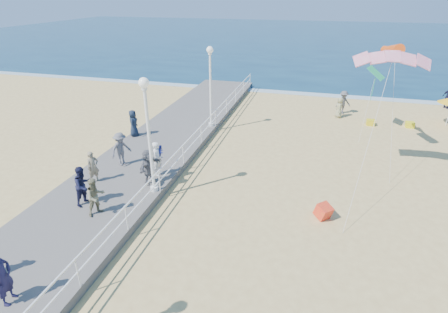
% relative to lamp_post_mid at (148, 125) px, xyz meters
% --- Properties ---
extents(ground, '(160.00, 160.00, 0.00)m').
position_rel_lamp_post_mid_xyz_m(ground, '(5.35, 0.00, -3.66)').
color(ground, '#D9BB71').
rests_on(ground, ground).
extents(ocean, '(160.00, 90.00, 0.05)m').
position_rel_lamp_post_mid_xyz_m(ocean, '(5.35, 65.00, -3.65)').
color(ocean, '#0B2D46').
rests_on(ocean, ground).
extents(surf_line, '(160.00, 1.20, 0.04)m').
position_rel_lamp_post_mid_xyz_m(surf_line, '(5.35, 20.50, -3.63)').
color(surf_line, silver).
rests_on(surf_line, ground).
extents(boardwalk, '(5.00, 44.00, 0.40)m').
position_rel_lamp_post_mid_xyz_m(boardwalk, '(-2.15, 0.00, -3.46)').
color(boardwalk, slate).
rests_on(boardwalk, ground).
extents(railing, '(0.05, 42.00, 0.55)m').
position_rel_lamp_post_mid_xyz_m(railing, '(0.30, 0.00, -2.41)').
color(railing, white).
rests_on(railing, boardwalk).
extents(lamp_post_mid, '(0.44, 0.44, 5.32)m').
position_rel_lamp_post_mid_xyz_m(lamp_post_mid, '(0.00, 0.00, 0.00)').
color(lamp_post_mid, white).
rests_on(lamp_post_mid, boardwalk).
extents(lamp_post_far, '(0.44, 0.44, 5.32)m').
position_rel_lamp_post_mid_xyz_m(lamp_post_far, '(0.00, 9.00, 0.00)').
color(lamp_post_far, white).
rests_on(lamp_post_far, boardwalk).
extents(woman_holding_toddler, '(0.46, 0.67, 1.77)m').
position_rel_lamp_post_mid_xyz_m(woman_holding_toddler, '(-0.47, 1.52, -2.38)').
color(woman_holding_toddler, silver).
rests_on(woman_holding_toddler, boardwalk).
extents(toddler_held, '(0.29, 0.36, 0.72)m').
position_rel_lamp_post_mid_xyz_m(toddler_held, '(-0.32, 1.67, -2.05)').
color(toddler_held, '#2C37A8').
rests_on(toddler_held, boardwalk).
extents(spectator_0, '(0.58, 0.76, 1.86)m').
position_rel_lamp_post_mid_xyz_m(spectator_0, '(-1.37, -7.08, -2.33)').
color(spectator_0, '#1F1B3D').
rests_on(spectator_0, boardwalk).
extents(spectator_1, '(0.94, 1.01, 1.66)m').
position_rel_lamp_post_mid_xyz_m(spectator_1, '(-1.45, -2.35, -2.43)').
color(spectator_1, '#7D7856').
rests_on(spectator_1, boardwalk).
extents(spectator_2, '(1.11, 1.36, 1.83)m').
position_rel_lamp_post_mid_xyz_m(spectator_2, '(-2.82, 2.01, -2.34)').
color(spectator_2, '#5D5C61').
rests_on(spectator_2, boardwalk).
extents(spectator_4, '(0.73, 0.94, 1.72)m').
position_rel_lamp_post_mid_xyz_m(spectator_4, '(-4.21, 5.91, -2.40)').
color(spectator_4, '#172234').
rests_on(spectator_4, boardwalk).
extents(spectator_5, '(0.79, 1.67, 1.73)m').
position_rel_lamp_post_mid_xyz_m(spectator_5, '(-0.53, 0.64, -2.40)').
color(spectator_5, slate).
rests_on(spectator_5, boardwalk).
extents(spectator_6, '(0.62, 0.69, 1.59)m').
position_rel_lamp_post_mid_xyz_m(spectator_6, '(-3.17, 0.01, -2.47)').
color(spectator_6, '#82755A').
rests_on(spectator_6, boardwalk).
extents(spectator_7, '(0.86, 1.00, 1.79)m').
position_rel_lamp_post_mid_xyz_m(spectator_7, '(-2.41, -1.80, -2.37)').
color(spectator_7, '#171833').
rests_on(spectator_7, boardwalk).
extents(beach_walker_a, '(1.38, 1.14, 1.86)m').
position_rel_lamp_post_mid_xyz_m(beach_walker_a, '(8.90, 15.34, -2.73)').
color(beach_walker_a, '#504F54').
rests_on(beach_walker_a, ground).
extents(beach_walker_c, '(0.59, 0.83, 1.59)m').
position_rel_lamp_post_mid_xyz_m(beach_walker_c, '(8.61, 14.36, -2.87)').
color(beach_walker_c, '#979468').
rests_on(beach_walker_c, ground).
extents(box_kite, '(0.89, 0.89, 0.74)m').
position_rel_lamp_post_mid_xyz_m(box_kite, '(7.71, 0.37, -3.36)').
color(box_kite, red).
rests_on(box_kite, ground).
extents(beach_chair_left, '(0.55, 0.55, 0.40)m').
position_rel_lamp_post_mid_xyz_m(beach_chair_left, '(10.86, 13.22, -3.46)').
color(beach_chair_left, yellow).
rests_on(beach_chair_left, ground).
extents(beach_chair_right, '(0.55, 0.55, 0.40)m').
position_rel_lamp_post_mid_xyz_m(beach_chair_right, '(13.53, 13.46, -3.46)').
color(beach_chair_right, yellow).
rests_on(beach_chair_right, ground).
extents(kite_parafoil, '(3.44, 0.94, 0.65)m').
position_rel_lamp_post_mid_xyz_m(kite_parafoil, '(10.01, 5.01, 2.53)').
color(kite_parafoil, '#D2184A').
extents(kite_windsock, '(1.06, 3.00, 1.15)m').
position_rel_lamp_post_mid_xyz_m(kite_windsock, '(10.47, 7.90, 2.38)').
color(kite_windsock, '#DB4912').
extents(kite_diamond_green, '(1.37, 1.51, 0.74)m').
position_rel_lamp_post_mid_xyz_m(kite_diamond_green, '(10.43, 12.07, 0.34)').
color(kite_diamond_green, '#26B564').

